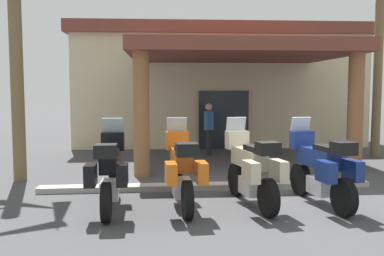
{
  "coord_description": "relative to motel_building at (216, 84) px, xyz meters",
  "views": [
    {
      "loc": [
        -2.62,
        -8.66,
        2.18
      ],
      "look_at": [
        -1.6,
        2.23,
        1.2
      ],
      "focal_mm": 41.19,
      "sensor_mm": 36.0,
      "label": 1
    }
  ],
  "objects": [
    {
      "name": "ground_plane",
      "position": [
        -0.06,
        -9.48,
        -2.35
      ],
      "size": [
        80.0,
        80.0,
        0.0
      ],
      "primitive_type": "plane",
      "color": "#424244"
    },
    {
      "name": "curb_strip",
      "position": [
        -1.47,
        -8.79,
        -2.29
      ],
      "size": [
        7.2,
        0.36,
        0.12
      ],
      "primitive_type": "cube",
      "color": "#ADA89E",
      "rests_on": "ground_plane"
    },
    {
      "name": "motel_building",
      "position": [
        0.0,
        0.0,
        0.0
      ],
      "size": [
        11.47,
        10.98,
        4.59
      ],
      "rotation": [
        0.0,
        0.0,
        -0.03
      ],
      "color": "beige",
      "rests_on": "ground_plane"
    },
    {
      "name": "motorcycle_black",
      "position": [
        -3.43,
        -10.26,
        -1.66
      ],
      "size": [
        0.7,
        2.21,
        1.61
      ],
      "rotation": [
        0.0,
        0.0,
        1.58
      ],
      "color": "black",
      "rests_on": "ground_plane"
    },
    {
      "name": "motorcycle_blue",
      "position": [
        0.48,
        -10.31,
        -1.66
      ],
      "size": [
        0.82,
        2.21,
        1.61
      ],
      "rotation": [
        0.0,
        0.0,
        1.72
      ],
      "color": "black",
      "rests_on": "ground_plane"
    },
    {
      "name": "motorcycle_cream",
      "position": [
        -0.82,
        -10.21,
        -1.66
      ],
      "size": [
        0.84,
        2.2,
        1.61
      ],
      "rotation": [
        0.0,
        0.0,
        1.73
      ],
      "color": "black",
      "rests_on": "ground_plane"
    },
    {
      "name": "pedestrian",
      "position": [
        -0.8,
        -3.93,
        -1.37
      ],
      "size": [
        0.32,
        0.51,
        1.7
      ],
      "rotation": [
        0.0,
        0.0,
        5.96
      ],
      "color": "black",
      "rests_on": "ground_plane"
    },
    {
      "name": "motorcycle_orange",
      "position": [
        -2.12,
        -10.23,
        -1.66
      ],
      "size": [
        0.72,
        2.21,
        1.61
      ],
      "rotation": [
        0.0,
        0.0,
        1.62
      ],
      "color": "black",
      "rests_on": "ground_plane"
    }
  ]
}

